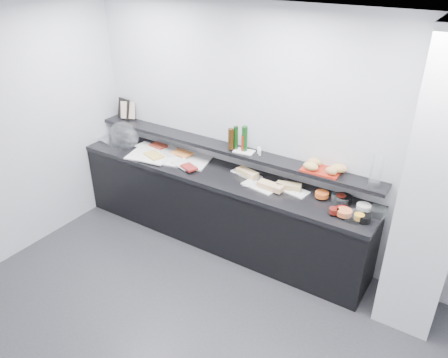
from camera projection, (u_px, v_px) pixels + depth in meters
The scene contains 55 objects.
back_wall at pixel (288, 140), 4.57m from camera, with size 5.00×0.02×2.70m, color silver.
ceiling at pixel (152, 35), 2.45m from camera, with size 5.00×5.00×0.00m, color white.
column at pixel (436, 192), 3.59m from camera, with size 0.50×0.50×2.70m, color silver.
buffet_cabinet at pixel (218, 208), 5.12m from camera, with size 3.60×0.60×0.85m, color black.
counter_top at pixel (217, 174), 4.91m from camera, with size 3.62×0.62×0.05m, color black.
wall_shelf at pixel (226, 148), 4.92m from camera, with size 3.60×0.25×0.04m, color black.
cloche_base at pixel (115, 141), 5.63m from camera, with size 0.41×0.27×0.04m, color #B2B4B9.
cloche_dome at pixel (124, 135), 5.53m from camera, with size 0.47×0.31×0.34m, color white.
linen_runner at pixel (170, 156), 5.25m from camera, with size 0.99×0.47×0.01m, color white.
platter_meat_a at pixel (147, 146), 5.48m from camera, with size 0.27×0.18×0.01m, color white.
food_meat_a at pixel (158, 146), 5.45m from camera, with size 0.21×0.13×0.02m, color maroon.
platter_salmon at pixel (170, 151), 5.36m from camera, with size 0.33×0.22×0.01m, color silver.
food_salmon at pixel (182, 153), 5.25m from camera, with size 0.23×0.15×0.02m, color orange.
platter_cheese at pixel (154, 159), 5.14m from camera, with size 0.33×0.22×0.01m, color white.
food_cheese at pixel (154, 155), 5.20m from camera, with size 0.24×0.16×0.02m, color #D2B651.
platter_meat_b at pixel (184, 164), 5.03m from camera, with size 0.28×0.19×0.01m, color white.
food_meat_b at pixel (189, 167), 4.92m from camera, with size 0.19×0.12×0.02m, color maroon.
sandwich_plate_left at pixel (246, 174), 4.84m from camera, with size 0.35×0.15×0.01m, color silver.
sandwich_food_left at pixel (247, 173), 4.79m from camera, with size 0.26×0.10×0.06m, color #E5BB78.
tongs_left at pixel (238, 174), 4.82m from camera, with size 0.01×0.01×0.16m, color #A9ABAF.
sandwich_plate_mid at pixel (259, 187), 4.59m from camera, with size 0.37×0.16×0.01m, color silver.
sandwich_food_mid at pixel (270, 186), 4.52m from camera, with size 0.28×0.11×0.06m, color tan.
tongs_mid at pixel (250, 186), 4.57m from camera, with size 0.01×0.01×0.16m, color silver.
sandwich_plate_right at pixel (290, 189), 4.54m from camera, with size 0.40×0.17×0.01m, color white.
sandwich_food_right at pixel (289, 186), 4.52m from camera, with size 0.25×0.10×0.06m, color tan.
tongs_right at pixel (297, 193), 4.45m from camera, with size 0.01×0.01×0.16m, color silver.
bowl_glass_fruit at pixel (340, 199), 4.30m from camera, with size 0.18×0.18×0.07m, color white.
fill_glass_fruit at pixel (322, 194), 4.37m from camera, with size 0.14×0.14×0.05m, color #D8571D.
bowl_black_jam at pixel (344, 199), 4.31m from camera, with size 0.16×0.16×0.07m, color black.
fill_black_jam at pixel (341, 197), 4.31m from camera, with size 0.10×0.10×0.05m, color #62160E.
bowl_glass_cream at pixel (378, 212), 4.11m from camera, with size 0.18×0.18×0.07m, color white.
fill_glass_cream at pixel (364, 207), 4.16m from camera, with size 0.14×0.14×0.05m, color silver.
bowl_red_jam at pixel (342, 212), 4.11m from camera, with size 0.12×0.12×0.07m, color maroon.
fill_red_jam at pixel (334, 211), 4.10m from camera, with size 0.09×0.09×0.05m, color #57120C.
bowl_glass_salmon at pixel (353, 216), 4.04m from camera, with size 0.17×0.17×0.07m, color silver.
fill_glass_salmon at pixel (344, 212), 4.07m from camera, with size 0.14×0.14×0.05m, color #D96635.
bowl_black_fruit at pixel (364, 219), 4.00m from camera, with size 0.12×0.12×0.07m, color black.
fill_black_fruit at pixel (359, 217), 4.01m from camera, with size 0.09×0.09×0.05m, color orange.
framed_print at pixel (124, 109), 5.66m from camera, with size 0.21×0.02×0.26m, color black.
print_art at pixel (128, 110), 5.61m from camera, with size 0.19×0.00×0.22m, color #CAA892.
condiment_tray at pixel (244, 151), 4.78m from camera, with size 0.22×0.14×0.01m, color white.
bottle_green_a at pixel (236, 138), 4.77m from camera, with size 0.05×0.05×0.26m, color black.
bottle_brown at pixel (231, 139), 4.76m from camera, with size 0.06×0.06×0.24m, color #311D09.
bottle_green_b at pixel (245, 139), 4.72m from camera, with size 0.06×0.06×0.28m, color #0F3811.
bottle_hot at pixel (243, 143), 4.74m from camera, with size 0.05×0.05×0.18m, color #A91B0C.
shaker_salt at pixel (259, 150), 4.71m from camera, with size 0.03×0.03×0.07m, color white.
shaker_pepper at pixel (260, 152), 4.66m from camera, with size 0.03×0.03×0.07m, color white.
bread_tray at pixel (322, 170), 4.38m from camera, with size 0.38×0.27×0.02m, color #AA2312.
bread_roll_nw at pixel (314, 162), 4.41m from camera, with size 0.15×0.10×0.08m, color #B58845.
bread_roll_n at pixel (314, 162), 4.42m from camera, with size 0.14×0.09×0.08m, color tan.
bread_roll_ne at pixel (340, 168), 4.30m from camera, with size 0.15×0.10×0.08m, color #D38650.
bread_roll_sw at pixel (311, 166), 4.33m from camera, with size 0.16×0.10×0.08m, color tan.
bread_roll_se at pixel (331, 171), 4.24m from camera, with size 0.12×0.08×0.08m, color #BB8147.
bread_roll_mide at pixel (337, 169), 4.28m from camera, with size 0.14×0.09×0.08m, color tan.
carafe at pixel (376, 172), 4.03m from camera, with size 0.11×0.11×0.30m, color white.
Camera 1 is at (1.72, -1.92, 3.14)m, focal length 35.00 mm.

